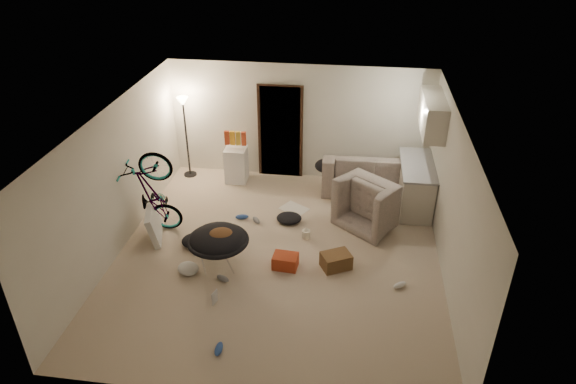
# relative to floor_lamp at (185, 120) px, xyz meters

# --- Properties ---
(floor) EXTENTS (5.50, 6.00, 0.02)m
(floor) POSITION_rel_floor_lamp_xyz_m (2.40, -2.65, -1.32)
(floor) COLOR #C6B298
(floor) RESTS_ON ground
(ceiling) EXTENTS (5.50, 6.00, 0.02)m
(ceiling) POSITION_rel_floor_lamp_xyz_m (2.40, -2.65, 1.20)
(ceiling) COLOR white
(ceiling) RESTS_ON wall_back
(wall_back) EXTENTS (5.50, 0.02, 2.50)m
(wall_back) POSITION_rel_floor_lamp_xyz_m (2.40, 0.36, -0.06)
(wall_back) COLOR silver
(wall_back) RESTS_ON floor
(wall_front) EXTENTS (5.50, 0.02, 2.50)m
(wall_front) POSITION_rel_floor_lamp_xyz_m (2.40, -5.66, -0.06)
(wall_front) COLOR silver
(wall_front) RESTS_ON floor
(wall_left) EXTENTS (0.02, 6.00, 2.50)m
(wall_left) POSITION_rel_floor_lamp_xyz_m (-0.36, -2.65, -0.06)
(wall_left) COLOR silver
(wall_left) RESTS_ON floor
(wall_right) EXTENTS (0.02, 6.00, 2.50)m
(wall_right) POSITION_rel_floor_lamp_xyz_m (5.16, -2.65, -0.06)
(wall_right) COLOR silver
(wall_right) RESTS_ON floor
(doorway) EXTENTS (0.85, 0.10, 2.04)m
(doorway) POSITION_rel_floor_lamp_xyz_m (2.00, 0.32, -0.29)
(doorway) COLOR black
(doorway) RESTS_ON floor
(door_trim) EXTENTS (0.97, 0.04, 2.10)m
(door_trim) POSITION_rel_floor_lamp_xyz_m (2.00, 0.29, -0.29)
(door_trim) COLOR black
(door_trim) RESTS_ON floor
(floor_lamp) EXTENTS (0.28, 0.28, 1.81)m
(floor_lamp) POSITION_rel_floor_lamp_xyz_m (0.00, 0.00, 0.00)
(floor_lamp) COLOR black
(floor_lamp) RESTS_ON floor
(kitchen_counter) EXTENTS (0.60, 1.50, 0.88)m
(kitchen_counter) POSITION_rel_floor_lamp_xyz_m (4.83, -0.65, -0.87)
(kitchen_counter) COLOR beige
(kitchen_counter) RESTS_ON floor
(counter_top) EXTENTS (0.64, 1.54, 0.04)m
(counter_top) POSITION_rel_floor_lamp_xyz_m (4.83, -0.65, -0.41)
(counter_top) COLOR gray
(counter_top) RESTS_ON kitchen_counter
(kitchen_uppers) EXTENTS (0.38, 1.40, 0.65)m
(kitchen_uppers) POSITION_rel_floor_lamp_xyz_m (4.96, -0.65, 0.64)
(kitchen_uppers) COLOR beige
(kitchen_uppers) RESTS_ON wall_right
(sofa) EXTENTS (2.15, 0.89, 0.62)m
(sofa) POSITION_rel_floor_lamp_xyz_m (4.03, -0.20, -1.00)
(sofa) COLOR #3B433C
(sofa) RESTS_ON floor
(armchair) EXTENTS (1.45, 1.43, 0.71)m
(armchair) POSITION_rel_floor_lamp_xyz_m (4.09, -1.32, -0.95)
(armchair) COLOR #3B433C
(armchair) RESTS_ON floor
(bicycle) EXTENTS (1.78, 0.86, 1.00)m
(bicycle) POSITION_rel_floor_lamp_xyz_m (0.10, -2.27, -0.85)
(bicycle) COLOR black
(bicycle) RESTS_ON floor
(book_asset) EXTENTS (0.26, 0.22, 0.02)m
(book_asset) POSITION_rel_floor_lamp_xyz_m (1.61, -4.08, -1.30)
(book_asset) COLOR #A53518
(book_asset) RESTS_ON floor
(mini_fridge) EXTENTS (0.46, 0.46, 0.76)m
(mini_fridge) POSITION_rel_floor_lamp_xyz_m (1.09, -0.10, -0.93)
(mini_fridge) COLOR white
(mini_fridge) RESTS_ON floor
(snack_box_0) EXTENTS (0.11, 0.08, 0.30)m
(snack_box_0) POSITION_rel_floor_lamp_xyz_m (0.92, -0.10, -0.31)
(snack_box_0) COLOR #A53518
(snack_box_0) RESTS_ON mini_fridge
(snack_box_1) EXTENTS (0.10, 0.07, 0.30)m
(snack_box_1) POSITION_rel_floor_lamp_xyz_m (1.04, -0.10, -0.31)
(snack_box_1) COLOR orange
(snack_box_1) RESTS_ON mini_fridge
(snack_box_2) EXTENTS (0.11, 0.09, 0.30)m
(snack_box_2) POSITION_rel_floor_lamp_xyz_m (1.16, -0.10, -0.31)
(snack_box_2) COLOR gold
(snack_box_2) RESTS_ON mini_fridge
(snack_box_3) EXTENTS (0.11, 0.08, 0.30)m
(snack_box_3) POSITION_rel_floor_lamp_xyz_m (1.28, -0.10, -0.31)
(snack_box_3) COLOR #A53518
(snack_box_3) RESTS_ON mini_fridge
(saucer_chair) EXTENTS (1.02, 1.02, 0.72)m
(saucer_chair) POSITION_rel_floor_lamp_xyz_m (1.48, -3.10, -0.88)
(saucer_chair) COLOR silver
(saucer_chair) RESTS_ON floor
(hoodie) EXTENTS (0.60, 0.56, 0.22)m
(hoodie) POSITION_rel_floor_lamp_xyz_m (1.53, -3.13, -0.67)
(hoodie) COLOR #56361D
(hoodie) RESTS_ON saucer_chair
(sofa_drape) EXTENTS (0.63, 0.54, 0.28)m
(sofa_drape) POSITION_rel_floor_lamp_xyz_m (3.08, -0.20, -0.77)
(sofa_drape) COLOR black
(sofa_drape) RESTS_ON sofa
(tv_box) EXTENTS (0.48, 0.92, 0.60)m
(tv_box) POSITION_rel_floor_lamp_xyz_m (0.10, -2.41, -1.01)
(tv_box) COLOR silver
(tv_box) RESTS_ON floor
(drink_case_a) EXTENTS (0.57, 0.51, 0.27)m
(drink_case_a) POSITION_rel_floor_lamp_xyz_m (3.41, -2.87, -1.17)
(drink_case_a) COLOR brown
(drink_case_a) RESTS_ON floor
(drink_case_b) EXTENTS (0.43, 0.33, 0.24)m
(drink_case_b) POSITION_rel_floor_lamp_xyz_m (2.57, -2.98, -1.19)
(drink_case_b) COLOR #A53518
(drink_case_b) RESTS_ON floor
(juicer) EXTENTS (0.15, 0.15, 0.22)m
(juicer) POSITION_rel_floor_lamp_xyz_m (2.83, -2.08, -1.22)
(juicer) COLOR #EDE7CE
(juicer) RESTS_ON floor
(newspaper) EXTENTS (0.64, 0.61, 0.01)m
(newspaper) POSITION_rel_floor_lamp_xyz_m (2.49, -1.12, -1.30)
(newspaper) COLOR silver
(newspaper) RESTS_ON floor
(book_blue) EXTENTS (0.25, 0.31, 0.03)m
(book_blue) POSITION_rel_floor_lamp_xyz_m (1.45, -2.70, -1.29)
(book_blue) COLOR #2C50A1
(book_blue) RESTS_ON floor
(book_white) EXTENTS (0.22, 0.28, 0.03)m
(book_white) POSITION_rel_floor_lamp_xyz_m (1.05, -2.76, -1.29)
(book_white) COLOR silver
(book_white) RESTS_ON floor
(shoe_0) EXTENTS (0.27, 0.16, 0.09)m
(shoe_0) POSITION_rel_floor_lamp_xyz_m (1.53, -1.62, -1.26)
(shoe_0) COLOR #2C50A1
(shoe_0) RESTS_ON floor
(shoe_1) EXTENTS (0.22, 0.25, 0.09)m
(shoe_1) POSITION_rel_floor_lamp_xyz_m (1.83, -1.70, -1.26)
(shoe_1) COLOR slate
(shoe_1) RESTS_ON floor
(shoe_2) EXTENTS (0.10, 0.25, 0.09)m
(shoe_2) POSITION_rel_floor_lamp_xyz_m (1.94, -4.93, -1.26)
(shoe_2) COLOR #2C50A1
(shoe_2) RESTS_ON floor
(shoe_3) EXTENTS (0.26, 0.19, 0.09)m
(shoe_3) POSITION_rel_floor_lamp_xyz_m (1.62, -3.47, -1.26)
(shoe_3) COLOR slate
(shoe_3) RESTS_ON floor
(shoe_4) EXTENTS (0.25, 0.22, 0.09)m
(shoe_4) POSITION_rel_floor_lamp_xyz_m (4.45, -3.24, -1.26)
(shoe_4) COLOR white
(shoe_4) RESTS_ON floor
(clothes_lump_a) EXTENTS (0.60, 0.53, 0.18)m
(clothes_lump_a) POSITION_rel_floor_lamp_xyz_m (0.93, -2.57, -1.22)
(clothes_lump_a) COLOR black
(clothes_lump_a) RESTS_ON floor
(clothes_lump_b) EXTENTS (0.49, 0.43, 0.15)m
(clothes_lump_b) POSITION_rel_floor_lamp_xyz_m (2.44, -1.58, -1.23)
(clothes_lump_b) COLOR black
(clothes_lump_b) RESTS_ON floor
(clothes_lump_c) EXTENTS (0.51, 0.50, 0.12)m
(clothes_lump_c) POSITION_rel_floor_lamp_xyz_m (1.00, -3.32, -1.25)
(clothes_lump_c) COLOR silver
(clothes_lump_c) RESTS_ON floor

